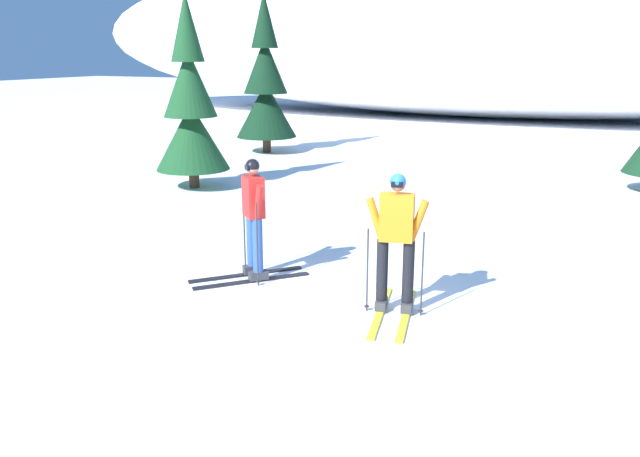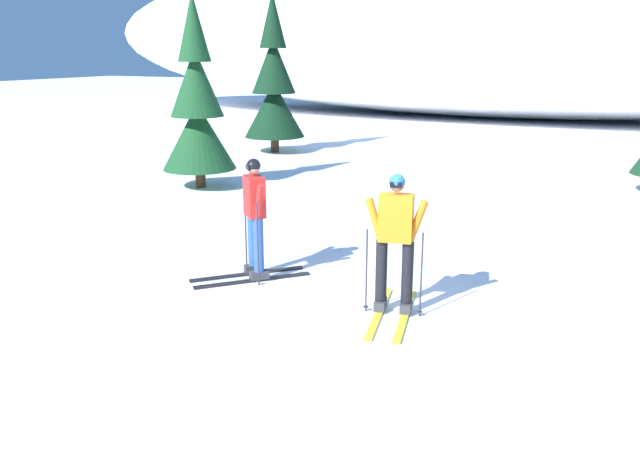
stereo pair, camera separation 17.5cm
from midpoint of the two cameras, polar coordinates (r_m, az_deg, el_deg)
ground_plane at (r=8.45m, az=3.20°, el=-7.74°), size 120.00×120.00×0.00m
skier_orange_jacket at (r=8.33m, az=6.09°, el=-1.08°), size 0.81×1.80×1.84m
skier_red_jacket at (r=9.60m, az=-6.38°, el=0.97°), size 1.51×1.57×1.81m
pine_tree_far_left at (r=21.82m, az=-5.03°, el=12.29°), size 1.99×1.99×5.15m
pine_tree_center_left at (r=16.27m, az=-11.59°, el=10.26°), size 1.80×1.80×4.65m
snow_ridge_background at (r=35.02m, az=14.60°, el=16.49°), size 46.39×15.68×8.53m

